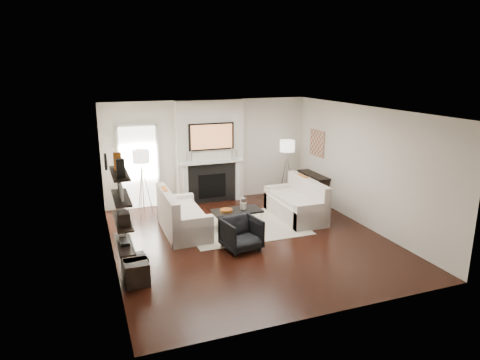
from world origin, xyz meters
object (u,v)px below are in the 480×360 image
object	(u,v)px
coffee_table	(237,211)
lamp_right_shade	(287,146)
ottoman_near	(135,267)
armchair	(241,232)
lamp_left_shade	(141,156)
loveseat_right_base	(295,209)
loveseat_left_base	(184,222)

from	to	relation	value
coffee_table	lamp_right_shade	world-z (taller)	lamp_right_shade
coffee_table	ottoman_near	bearing A→B (deg)	-146.37
armchair	lamp_right_shade	size ratio (longest dim) A/B	1.76
lamp_left_shade	coffee_table	bearing A→B (deg)	-42.59
armchair	lamp_left_shade	xyz separation A→B (m)	(-1.51, 2.80, 1.10)
loveseat_right_base	lamp_left_shade	xyz separation A→B (m)	(-3.37, 1.52, 1.24)
loveseat_left_base	lamp_right_shade	size ratio (longest dim) A/B	4.50
loveseat_left_base	armchair	size ratio (longest dim) A/B	2.56
armchair	ottoman_near	world-z (taller)	armchair
loveseat_right_base	ottoman_near	bearing A→B (deg)	-155.90
loveseat_left_base	armchair	distance (m)	1.58
loveseat_left_base	lamp_right_shade	bearing A→B (deg)	24.91
armchair	lamp_left_shade	size ratio (longest dim) A/B	1.76
coffee_table	ottoman_near	world-z (taller)	coffee_table
lamp_right_shade	armchair	bearing A→B (deg)	-130.20
coffee_table	loveseat_right_base	bearing A→B (deg)	5.85
loveseat_right_base	ottoman_near	size ratio (longest dim) A/B	4.50
loveseat_left_base	ottoman_near	size ratio (longest dim) A/B	4.50
armchair	coffee_table	bearing A→B (deg)	64.39
loveseat_left_base	armchair	bearing A→B (deg)	-56.83
lamp_right_shade	ottoman_near	bearing A→B (deg)	-143.60
loveseat_left_base	loveseat_right_base	xyz separation A→B (m)	(2.72, -0.04, 0.00)
armchair	loveseat_right_base	bearing A→B (deg)	24.56
loveseat_right_base	ottoman_near	distance (m)	4.38
coffee_table	lamp_left_shade	distance (m)	2.70
loveseat_left_base	lamp_right_shade	distance (m)	3.79
lamp_left_shade	ottoman_near	distance (m)	3.59
loveseat_right_base	armchair	distance (m)	2.26
armchair	ottoman_near	distance (m)	2.20
armchair	lamp_right_shade	bearing A→B (deg)	39.87
lamp_left_shade	ottoman_near	world-z (taller)	lamp_left_shade
loveseat_left_base	loveseat_right_base	distance (m)	2.72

